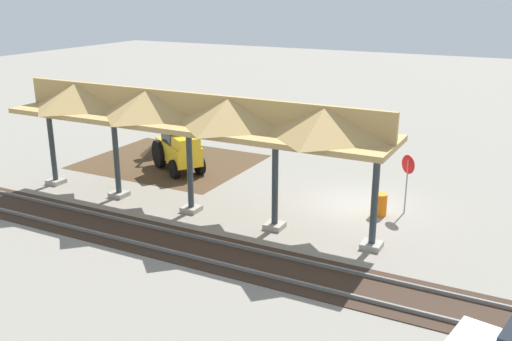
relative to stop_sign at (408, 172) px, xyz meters
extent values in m
plane|color=gray|center=(1.93, 0.01, -1.77)|extent=(120.00, 120.00, 0.00)
cube|color=#4C3823|center=(12.66, -1.54, -1.76)|extent=(8.50, 7.00, 0.01)
cube|color=#9E998E|center=(0.24, 3.80, -1.67)|extent=(0.70, 0.70, 0.20)
cylinder|color=#2D383D|center=(0.24, 3.80, 0.03)|extent=(0.24, 0.24, 3.60)
cube|color=#9E998E|center=(4.01, 3.80, -1.67)|extent=(0.70, 0.70, 0.20)
cylinder|color=#2D383D|center=(4.01, 3.80, 0.03)|extent=(0.24, 0.24, 3.60)
cube|color=#9E998E|center=(7.79, 3.80, -1.67)|extent=(0.70, 0.70, 0.20)
cylinder|color=#2D383D|center=(7.79, 3.80, 0.03)|extent=(0.24, 0.24, 3.60)
cube|color=#9E998E|center=(11.56, 3.80, -1.67)|extent=(0.70, 0.70, 0.20)
cylinder|color=#2D383D|center=(11.56, 3.80, 0.03)|extent=(0.24, 0.24, 3.60)
cube|color=#9E998E|center=(15.34, 3.80, -1.67)|extent=(0.70, 0.70, 0.20)
cylinder|color=#2D383D|center=(15.34, 3.80, 0.03)|extent=(0.24, 0.24, 3.60)
cube|color=tan|center=(7.79, 3.80, 1.93)|extent=(16.30, 3.20, 0.20)
cube|color=tan|center=(7.79, 3.80, 2.58)|extent=(16.30, 0.20, 1.10)
pyramid|color=tan|center=(2.12, 3.80, 2.58)|extent=(3.40, 3.20, 1.10)
pyramid|color=tan|center=(5.90, 3.80, 2.58)|extent=(3.40, 3.20, 1.10)
pyramid|color=tan|center=(9.67, 3.80, 2.58)|extent=(3.40, 3.20, 1.10)
pyramid|color=tan|center=(13.45, 3.80, 2.58)|extent=(3.40, 3.20, 1.10)
cube|color=slate|center=(1.93, 5.99, -1.69)|extent=(60.00, 0.08, 0.15)
cube|color=slate|center=(1.93, 7.43, -1.69)|extent=(60.00, 0.08, 0.15)
cube|color=#38281E|center=(1.93, 6.71, -1.75)|extent=(60.00, 2.58, 0.03)
cylinder|color=gray|center=(0.00, 0.00, -0.64)|extent=(0.06, 0.06, 2.26)
cylinder|color=red|center=(0.00, 0.00, 0.30)|extent=(0.61, 0.50, 0.76)
cube|color=yellow|center=(11.41, -0.59, -0.80)|extent=(3.37, 2.88, 0.90)
cube|color=#1E262D|center=(11.58, -0.70, 0.35)|extent=(1.73, 1.70, 1.40)
cube|color=yellow|center=(10.57, -0.01, -0.10)|extent=(1.57, 1.55, 0.50)
cylinder|color=black|center=(11.80, -1.72, -1.07)|extent=(1.32, 1.04, 1.40)
cylinder|color=black|center=(12.61, -0.54, -1.07)|extent=(1.32, 1.04, 1.40)
cylinder|color=black|center=(10.15, -0.51, -1.32)|extent=(0.91, 0.76, 0.90)
cylinder|color=black|center=(10.88, 0.57, -1.32)|extent=(0.91, 0.76, 0.90)
cylinder|color=yellow|center=(13.11, -1.75, 0.31)|extent=(0.98, 0.75, 1.41)
cylinder|color=yellow|center=(13.75, -2.19, 0.42)|extent=(0.72, 0.57, 1.17)
cube|color=#47474C|center=(14.00, -2.37, -0.13)|extent=(0.95, 1.00, 0.40)
cone|color=#4C3823|center=(13.91, -2.49, -1.77)|extent=(4.71, 4.71, 1.94)
cylinder|color=orange|center=(0.84, 0.66, -1.32)|extent=(0.56, 0.56, 0.90)
camera|label=1|loc=(-4.55, 21.85, 6.91)|focal=40.00mm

